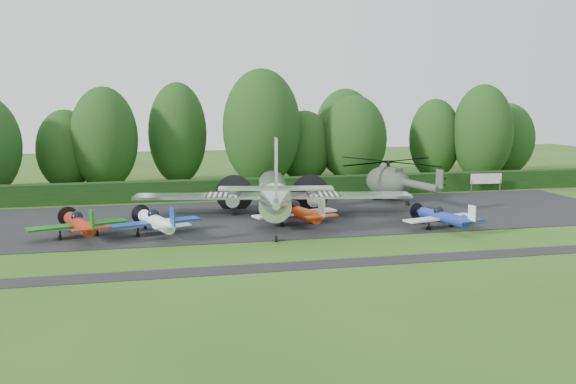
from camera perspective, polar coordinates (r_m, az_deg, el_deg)
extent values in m
plane|color=#2D5116|center=(45.04, -2.63, -4.76)|extent=(160.00, 160.00, 0.00)
cube|color=black|center=(54.69, -4.51, -2.39)|extent=(70.00, 18.00, 0.01)
cube|color=black|center=(39.33, -1.05, -6.72)|extent=(70.00, 2.00, 0.00)
cube|color=black|center=(65.43, -5.92, -0.61)|extent=(90.00, 1.60, 2.00)
cylinder|color=white|center=(54.69, -1.31, -0.17)|extent=(2.51, 13.08, 2.51)
cone|color=white|center=(61.81, -2.67, 0.83)|extent=(2.51, 1.63, 2.51)
cone|color=white|center=(47.04, 0.62, -0.93)|extent=(2.51, 3.27, 2.51)
sphere|color=black|center=(60.72, -2.50, 1.22)|extent=(1.63, 1.63, 1.63)
cube|color=white|center=(55.80, -1.53, -0.34)|extent=(23.98, 2.62, 0.24)
cube|color=white|center=(55.09, -5.98, -0.36)|extent=(2.83, 2.72, 0.05)
cube|color=white|center=(56.79, 2.79, -0.05)|extent=(2.83, 2.72, 0.05)
cylinder|color=white|center=(55.91, -5.17, -0.63)|extent=(1.20, 3.49, 1.20)
cylinder|color=white|center=(57.25, 1.77, -0.39)|extent=(1.20, 3.49, 1.20)
cylinder|color=black|center=(58.31, -5.50, -0.26)|extent=(3.49, 0.03, 3.49)
cylinder|color=black|center=(59.59, 1.17, -0.03)|extent=(3.49, 0.03, 3.49)
cube|color=white|center=(46.02, 0.87, 0.37)|extent=(8.17, 1.53, 0.15)
cube|color=white|center=(45.51, 0.98, 2.22)|extent=(0.20, 2.40, 4.14)
cylinder|color=black|center=(55.69, -5.09, -1.92)|extent=(0.27, 0.98, 0.98)
cylinder|color=black|center=(57.03, 1.87, -1.64)|extent=(0.27, 0.98, 0.98)
cylinder|color=black|center=(46.26, 0.99, -4.14)|extent=(0.20, 0.48, 0.48)
cylinder|color=maroon|center=(49.07, -18.06, -2.73)|extent=(0.98, 5.60, 0.98)
sphere|color=black|center=(49.59, -18.02, -2.08)|extent=(0.86, 0.86, 0.86)
cube|color=#105F0E|center=(49.60, -18.00, -2.79)|extent=(7.13, 1.32, 0.14)
cube|color=maroon|center=(45.74, -18.44, -3.22)|extent=(2.65, 0.71, 0.10)
cube|color=#105F0E|center=(45.52, -18.49, -2.43)|extent=(0.10, 0.81, 1.32)
cylinder|color=black|center=(52.61, -17.72, -1.98)|extent=(1.53, 0.02, 1.53)
cylinder|color=black|center=(49.70, -19.50, -3.77)|extent=(0.14, 0.45, 0.45)
cylinder|color=black|center=(49.45, -16.45, -3.68)|extent=(0.14, 0.45, 0.45)
cylinder|color=black|center=(51.85, -17.76, -3.21)|extent=(0.12, 0.41, 0.41)
cylinder|color=white|center=(48.68, -11.64, -2.58)|extent=(0.97, 5.56, 0.97)
sphere|color=black|center=(49.19, -11.67, -1.93)|extent=(0.85, 0.85, 0.85)
cube|color=navy|center=(49.20, -11.65, -2.64)|extent=(7.08, 1.31, 0.14)
cube|color=white|center=(45.36, -11.55, -3.07)|extent=(2.63, 0.71, 0.10)
cube|color=navy|center=(45.13, -11.57, -2.27)|extent=(0.10, 0.81, 1.31)
cylinder|color=black|center=(52.20, -11.74, -1.83)|extent=(1.52, 0.02, 1.52)
cylinder|color=black|center=(49.15, -13.15, -3.63)|extent=(0.14, 0.44, 0.44)
cylinder|color=black|center=(49.20, -10.08, -3.52)|extent=(0.14, 0.44, 0.44)
cylinder|color=black|center=(51.44, -11.68, -3.06)|extent=(0.12, 0.40, 0.40)
cylinder|color=#D93E0C|center=(51.25, 0.93, -1.83)|extent=(0.99, 5.65, 0.99)
sphere|color=black|center=(51.76, 0.77, -1.20)|extent=(0.86, 0.86, 0.86)
cube|color=silver|center=(51.77, 0.79, -1.89)|extent=(7.19, 1.33, 0.14)
cube|color=#D93E0C|center=(47.98, 1.90, -2.24)|extent=(2.67, 0.72, 0.10)
cube|color=silver|center=(47.76, 1.93, -1.47)|extent=(0.10, 0.82, 1.33)
cylinder|color=black|center=(54.74, 0.02, -1.16)|extent=(1.54, 0.02, 1.54)
cylinder|color=black|center=(51.43, -0.60, -2.86)|extent=(0.14, 0.45, 0.45)
cylinder|color=black|center=(52.05, 2.28, -2.73)|extent=(0.14, 0.45, 0.45)
cylinder|color=black|center=(53.98, 0.25, -2.34)|extent=(0.12, 0.41, 0.41)
cylinder|color=navy|center=(51.41, 13.62, -2.19)|extent=(0.87, 4.96, 0.87)
sphere|color=black|center=(51.81, 13.37, -1.65)|extent=(0.76, 0.76, 0.76)
cube|color=silver|center=(51.83, 13.40, -2.25)|extent=(6.31, 1.17, 0.13)
cube|color=navy|center=(48.77, 15.19, -2.56)|extent=(2.34, 0.63, 0.09)
cube|color=silver|center=(48.59, 15.26, -1.90)|extent=(0.09, 0.72, 1.17)
cylinder|color=black|center=(54.24, 12.12, -1.59)|extent=(1.35, 0.02, 1.35)
cylinder|color=black|center=(51.30, 12.28, -3.12)|extent=(0.13, 0.40, 0.40)
cylinder|color=black|center=(52.33, 14.61, -2.97)|extent=(0.13, 0.40, 0.40)
cylinder|color=black|center=(53.63, 12.48, -2.64)|extent=(0.11, 0.36, 0.36)
ellipsoid|color=#384434|center=(64.19, 8.86, 0.87)|extent=(3.28, 6.01, 3.14)
cylinder|color=#384434|center=(59.83, 10.54, 0.57)|extent=(0.74, 6.30, 0.74)
cube|color=#384434|center=(56.76, 11.87, 1.07)|extent=(0.13, 0.95, 1.68)
cylinder|color=black|center=(64.00, 8.89, 2.27)|extent=(0.32, 0.32, 0.84)
cylinder|color=black|center=(63.95, 8.90, 2.69)|extent=(0.74, 0.74, 0.26)
cylinder|color=black|center=(63.95, 8.90, 2.69)|extent=(12.61, 12.61, 0.06)
cube|color=#384434|center=(63.27, 9.17, 1.85)|extent=(0.95, 2.10, 0.74)
ellipsoid|color=black|center=(65.73, 8.32, 1.15)|extent=(2.00, 2.00, 1.80)
cylinder|color=black|center=(64.82, 7.69, -0.44)|extent=(0.19, 0.59, 0.59)
cylinder|color=black|center=(65.58, 9.41, -0.38)|extent=(0.19, 0.59, 0.59)
cylinder|color=black|center=(61.36, 9.99, -1.05)|extent=(0.17, 0.50, 0.50)
cylinder|color=#3F3326|center=(72.26, 16.04, 0.50)|extent=(0.13, 0.13, 1.32)
cylinder|color=#3F3326|center=(73.91, 18.28, 0.58)|extent=(0.13, 0.13, 1.32)
cube|color=beige|center=(72.97, 17.20, 1.14)|extent=(3.53, 0.09, 1.10)
cylinder|color=black|center=(90.09, 18.78, 2.48)|extent=(0.70, 0.70, 3.08)
ellipsoid|color=#193B13|center=(89.83, 18.88, 4.49)|extent=(7.17, 7.17, 9.42)
cylinder|color=black|center=(77.27, -9.71, 2.19)|extent=(0.70, 0.70, 3.92)
ellipsoid|color=#193B13|center=(76.94, -9.78, 5.17)|extent=(6.84, 6.84, 11.97)
cylinder|color=black|center=(74.06, -2.35, 2.22)|extent=(0.70, 0.70, 4.40)
ellipsoid|color=#193B13|center=(73.70, -2.37, 5.72)|extent=(8.96, 8.96, 13.45)
cylinder|color=black|center=(82.62, 16.79, 2.33)|extent=(0.70, 0.70, 3.85)
ellipsoid|color=#193B13|center=(82.31, 16.91, 5.07)|extent=(7.30, 7.30, 11.77)
cylinder|color=black|center=(77.36, 5.83, 2.09)|extent=(0.70, 0.70, 3.42)
ellipsoid|color=#193B13|center=(77.05, 5.87, 4.68)|extent=(7.90, 7.90, 10.44)
cylinder|color=black|center=(77.16, 1.47, 1.89)|extent=(0.70, 0.70, 2.83)
ellipsoid|color=#193B13|center=(76.87, 1.48, 4.05)|extent=(6.49, 6.49, 8.65)
cylinder|color=black|center=(75.59, -19.04, 1.32)|extent=(0.70, 0.70, 2.91)
ellipsoid|color=#193B13|center=(75.29, -19.15, 3.57)|extent=(6.39, 6.39, 8.89)
cylinder|color=black|center=(74.02, -15.91, 1.63)|extent=(0.70, 0.70, 3.73)
ellipsoid|color=#193B13|center=(73.68, -16.03, 4.59)|extent=(7.34, 7.34, 11.40)
cylinder|color=black|center=(83.22, 5.06, 2.65)|extent=(0.70, 0.70, 3.69)
ellipsoid|color=#193B13|center=(82.92, 5.10, 5.25)|extent=(7.96, 7.96, 11.28)
cylinder|color=black|center=(83.20, 12.83, 2.32)|extent=(0.70, 0.70, 3.28)
ellipsoid|color=#193B13|center=(82.91, 12.91, 4.63)|extent=(6.40, 6.40, 10.01)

